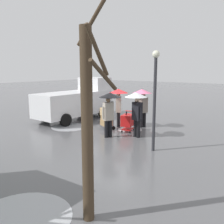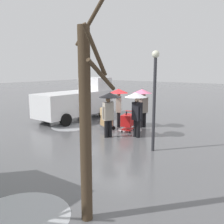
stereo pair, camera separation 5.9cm
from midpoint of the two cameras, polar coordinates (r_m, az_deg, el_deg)
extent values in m
plane|color=#5B5B5E|center=(12.72, 1.16, -4.44)|extent=(90.00, 90.00, 0.00)
cylinder|color=#999BA0|center=(13.78, -10.01, -3.44)|extent=(1.99, 1.99, 0.01)
cylinder|color=#ADAFB5|center=(6.10, -21.10, -22.23)|extent=(2.28, 2.28, 0.01)
cylinder|color=silver|center=(13.02, 4.04, -4.11)|extent=(1.27, 1.27, 0.01)
cube|color=white|center=(15.56, -8.86, 2.11)|extent=(2.15, 5.27, 1.40)
cube|color=white|center=(16.79, -4.18, 6.62)|extent=(1.89, 1.47, 0.84)
cube|color=black|center=(17.39, -2.53, 4.10)|extent=(1.66, 0.12, 0.63)
cube|color=#232326|center=(17.56, -2.42, 0.70)|extent=(1.96, 0.23, 0.24)
cylinder|color=black|center=(17.47, -7.11, 0.70)|extent=(0.27, 0.73, 0.72)
cylinder|color=black|center=(16.14, -2.22, -0.01)|extent=(0.27, 0.73, 0.72)
cylinder|color=black|center=(15.42, -15.67, -0.86)|extent=(0.27, 0.73, 0.72)
cylinder|color=black|center=(13.90, -10.91, -1.84)|extent=(0.27, 0.73, 0.72)
cube|color=red|center=(12.50, 3.58, -1.90)|extent=(0.67, 0.85, 0.56)
cube|color=red|center=(12.60, 3.55, -3.95)|extent=(0.60, 0.77, 0.04)
cylinder|color=red|center=(12.81, 4.25, 0.21)|extent=(0.57, 0.16, 0.04)
sphere|color=black|center=(12.28, 3.96, -4.76)|extent=(0.10, 0.10, 0.10)
sphere|color=black|center=(12.42, 2.16, -4.57)|extent=(0.10, 0.10, 0.10)
sphere|color=black|center=(12.83, 4.90, -4.12)|extent=(0.10, 0.10, 0.10)
sphere|color=black|center=(12.97, 3.16, -3.94)|extent=(0.10, 0.10, 0.10)
cylinder|color=black|center=(12.41, 3.07, -1.51)|extent=(0.13, 0.29, 0.69)
cube|color=#515156|center=(12.97, -1.46, -3.18)|extent=(0.69, 0.75, 0.03)
cylinder|color=#515156|center=(12.81, 0.18, -0.83)|extent=(0.04, 0.04, 1.10)
cylinder|color=#515156|center=(13.19, -0.76, -0.51)|extent=(0.04, 0.04, 1.10)
cylinder|color=black|center=(12.94, 0.22, -3.74)|extent=(0.13, 0.20, 0.20)
cylinder|color=black|center=(13.34, -0.79, -3.31)|extent=(0.13, 0.20, 0.20)
cube|color=#A37F51|center=(12.94, -1.46, -2.51)|extent=(0.63, 0.64, 0.28)
cube|color=#A37F51|center=(12.88, -1.47, -1.31)|extent=(0.58, 0.61, 0.27)
cube|color=tan|center=(12.82, -1.47, 0.15)|extent=(0.55, 0.66, 0.39)
cylinder|color=black|center=(11.52, 6.02, -3.95)|extent=(0.18, 0.18, 0.82)
cylinder|color=black|center=(11.66, 5.34, -3.76)|extent=(0.18, 0.18, 0.82)
cube|color=black|center=(11.42, 5.75, 0.19)|extent=(0.50, 0.39, 0.84)
sphere|color=beige|center=(11.34, 5.80, 2.88)|extent=(0.22, 0.22, 0.22)
cylinder|color=black|center=(11.24, 6.65, -0.24)|extent=(0.10, 0.10, 0.55)
cylinder|color=black|center=(11.50, 5.08, 1.38)|extent=(0.18, 0.32, 0.50)
cylinder|color=#333338|center=(11.43, 5.44, 2.13)|extent=(0.02, 0.02, 0.86)
cone|color=white|center=(11.38, 5.47, 4.03)|extent=(1.04, 1.04, 0.22)
sphere|color=#333338|center=(11.37, 5.48, 4.68)|extent=(0.04, 0.04, 0.04)
cylinder|color=black|center=(13.63, 7.41, -1.77)|extent=(0.18, 0.18, 0.82)
cylinder|color=black|center=(13.50, 6.77, -1.87)|extent=(0.18, 0.18, 0.82)
cube|color=slate|center=(13.42, 7.17, 1.65)|extent=(0.41, 0.51, 0.84)
sphere|color=#8C6647|center=(13.35, 7.22, 3.94)|extent=(0.22, 0.22, 0.22)
cylinder|color=slate|center=(13.59, 8.00, 1.53)|extent=(0.10, 0.10, 0.55)
cylinder|color=slate|center=(13.25, 6.66, 2.52)|extent=(0.32, 0.20, 0.50)
cylinder|color=#333338|center=(13.30, 6.88, 3.23)|extent=(0.02, 0.02, 0.86)
cone|color=#E0668E|center=(13.26, 6.92, 4.86)|extent=(1.04, 1.04, 0.22)
sphere|color=#333338|center=(13.25, 6.93, 5.42)|extent=(0.04, 0.04, 0.04)
cylinder|color=black|center=(11.47, -1.48, -3.96)|extent=(0.18, 0.18, 0.82)
cylinder|color=black|center=(11.55, -0.59, -3.85)|extent=(0.18, 0.18, 0.82)
cube|color=#B2A899|center=(11.34, -1.04, 0.17)|extent=(0.44, 0.52, 0.84)
sphere|color=#8C6647|center=(11.25, -1.05, 2.88)|extent=(0.22, 0.22, 0.22)
cylinder|color=#B2A899|center=(11.23, -2.23, -0.19)|extent=(0.10, 0.10, 0.55)
cylinder|color=#B2A899|center=(11.40, -0.29, 1.34)|extent=(0.32, 0.22, 0.50)
cylinder|color=#333338|center=(11.32, -0.60, 2.10)|extent=(0.02, 0.02, 0.86)
cone|color=black|center=(11.27, -0.60, 4.01)|extent=(1.04, 1.04, 0.22)
sphere|color=#333338|center=(11.26, -0.60, 4.67)|extent=(0.04, 0.04, 0.04)
cylinder|color=black|center=(13.71, 1.41, -1.62)|extent=(0.18, 0.18, 0.82)
cylinder|color=black|center=(13.51, 1.38, -1.79)|extent=(0.18, 0.18, 0.82)
cube|color=#B2A899|center=(13.47, 1.41, 1.76)|extent=(0.47, 0.52, 0.84)
sphere|color=beige|center=(13.40, 1.42, 4.04)|extent=(0.22, 0.22, 0.22)
cylinder|color=#B2A899|center=(13.73, 1.44, 1.71)|extent=(0.10, 0.10, 0.55)
cylinder|color=#B2A899|center=(13.26, 1.47, 2.58)|extent=(0.31, 0.25, 0.50)
cylinder|color=#333338|center=(13.32, 1.40, 3.31)|extent=(0.02, 0.02, 0.86)
cone|color=red|center=(13.28, 1.41, 4.94)|extent=(1.04, 1.04, 0.22)
sphere|color=#333338|center=(13.27, 1.41, 5.50)|extent=(0.04, 0.04, 0.04)
cylinder|color=#423323|center=(4.97, -6.15, -3.88)|extent=(0.24, 0.24, 4.01)
cylinder|color=#423323|center=(5.22, -4.80, 20.73)|extent=(0.75, 0.28, 1.03)
cylinder|color=#423323|center=(4.58, -2.30, 8.52)|extent=(0.15, 0.87, 0.62)
cylinder|color=#423323|center=(4.64, -3.86, 14.06)|extent=(0.09, 0.64, 0.93)
cylinder|color=#2D2D33|center=(9.49, 9.69, 1.49)|extent=(0.12, 0.12, 3.60)
sphere|color=#EAEACC|center=(9.40, 10.05, 13.14)|extent=(0.28, 0.28, 0.28)
camera|label=1|loc=(0.03, -90.14, -0.02)|focal=39.18mm
camera|label=2|loc=(0.03, 89.86, 0.02)|focal=39.18mm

